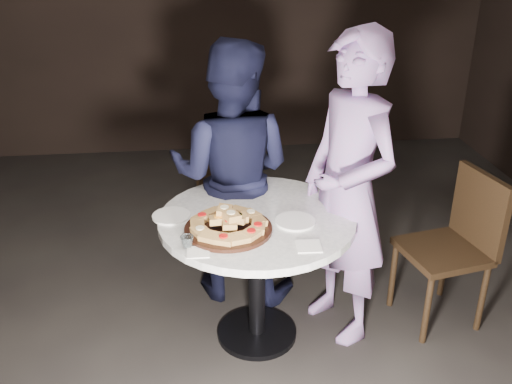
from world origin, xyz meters
TOP-DOWN VIEW (x-y plane):
  - floor at (0.00, 0.00)m, footprint 7.00×7.00m
  - table at (0.14, 0.15)m, footprint 1.45×1.45m
  - serving_board at (-0.03, -0.00)m, footprint 0.56×0.56m
  - focaccia_pile at (-0.03, 0.00)m, footprint 0.43×0.43m
  - plate_left at (-0.34, 0.20)m, footprint 0.27×0.27m
  - plate_right at (0.34, 0.05)m, footprint 0.28×0.28m
  - water_glass at (-0.26, -0.15)m, footprint 0.07×0.07m
  - napkin_near at (-0.20, -0.21)m, footprint 0.12×0.12m
  - napkin_far at (0.37, -0.22)m, footprint 0.14×0.14m
  - chair_far at (0.04, 1.18)m, footprint 0.47×0.49m
  - chair_right at (1.41, 0.22)m, footprint 0.57×0.55m
  - diner_navy at (0.04, 0.69)m, footprint 1.02×0.89m
  - diner_teal at (0.68, 0.20)m, footprint 0.69×0.81m

SIDE VIEW (x-z plane):
  - floor at x=0.00m, z-range 0.00..0.00m
  - chair_far at x=0.04m, z-range 0.07..1.02m
  - chair_right at x=1.41m, z-range 0.08..1.07m
  - table at x=0.14m, z-range 0.27..1.11m
  - napkin_near at x=-0.20m, z-range 0.85..0.85m
  - napkin_far at x=0.37m, z-range 0.85..0.85m
  - plate_left at x=-0.34m, z-range 0.85..0.86m
  - plate_right at x=0.34m, z-range 0.85..0.86m
  - serving_board at x=-0.03m, z-range 0.85..0.87m
  - water_glass at x=-0.26m, z-range 0.85..0.91m
  - diner_navy at x=0.04m, z-range 0.00..1.76m
  - focaccia_pile at x=-0.03m, z-range 0.84..0.96m
  - diner_teal at x=0.68m, z-range 0.00..1.89m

